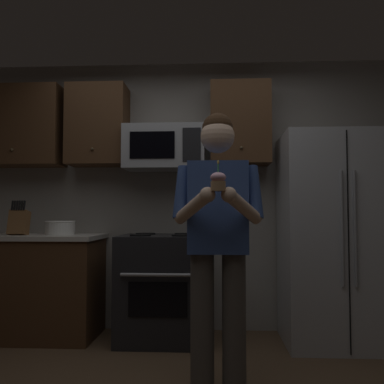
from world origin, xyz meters
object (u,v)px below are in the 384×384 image
object	(u,v)px
microwave	(165,148)
cupcake	(218,181)
refrigerator	(335,238)
person	(218,232)
bowl_large_white	(60,227)
oven_range	(163,287)
knife_block	(19,222)

from	to	relation	value
microwave	cupcake	distance (m)	1.64
refrigerator	person	xyz separation A→B (m)	(-1.02, -1.02, 0.10)
refrigerator	cupcake	bearing A→B (deg)	-127.05
bowl_large_white	microwave	bearing A→B (deg)	4.29
person	microwave	bearing A→B (deg)	112.11
microwave	person	xyz separation A→B (m)	(0.48, -1.18, -0.72)
refrigerator	cupcake	world-z (taller)	refrigerator
oven_range	bowl_large_white	distance (m)	1.09
oven_range	knife_block	size ratio (longest dim) A/B	2.91
refrigerator	cupcake	size ratio (longest dim) A/B	10.35
refrigerator	knife_block	size ratio (longest dim) A/B	5.63
oven_range	knife_block	world-z (taller)	knife_block
person	cupcake	distance (m)	0.44
knife_block	cupcake	world-z (taller)	cupcake
oven_range	bowl_large_white	world-z (taller)	bowl_large_white
bowl_large_white	person	size ratio (longest dim) A/B	0.15
microwave	refrigerator	distance (m)	1.72
refrigerator	microwave	bearing A→B (deg)	173.97
oven_range	cupcake	world-z (taller)	cupcake
microwave	refrigerator	world-z (taller)	microwave
knife_block	bowl_large_white	bearing A→B (deg)	12.41
bowl_large_white	person	xyz separation A→B (m)	(1.44, -1.11, 0.01)
person	knife_block	bearing A→B (deg)	150.00
microwave	knife_block	xyz separation A→B (m)	(-1.31, -0.15, -0.68)
oven_range	person	distance (m)	1.28
refrigerator	knife_block	distance (m)	2.81
cupcake	knife_block	bearing A→B (deg)	142.72
cupcake	refrigerator	bearing A→B (deg)	52.95
oven_range	microwave	distance (m)	1.26
bowl_large_white	cupcake	xyz separation A→B (m)	(1.44, -1.44, 0.31)
refrigerator	bowl_large_white	distance (m)	2.46
knife_block	person	size ratio (longest dim) A/B	0.18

